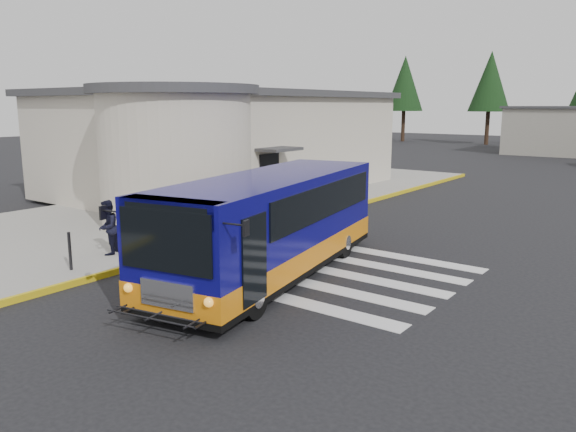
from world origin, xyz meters
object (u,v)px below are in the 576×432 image
Objects in this scene: transit_bus at (271,229)px; pedestrian_b at (108,227)px; pedestrian_a at (172,218)px; bollard at (70,251)px.

transit_bus reaches higher than pedestrian_b.
pedestrian_a reaches higher than pedestrian_b.
pedestrian_a is 3.12m from bollard.
pedestrian_b is 1.56× the size of bollard.
transit_bus reaches higher than bollard.
pedestrian_a reaches higher than bollard.
pedestrian_a is at bearing 169.07° from transit_bus.
pedestrian_a is 1.85× the size of bollard.
pedestrian_b is at bearing -172.40° from transit_bus.
transit_bus is at bearing 74.43° from pedestrian_b.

